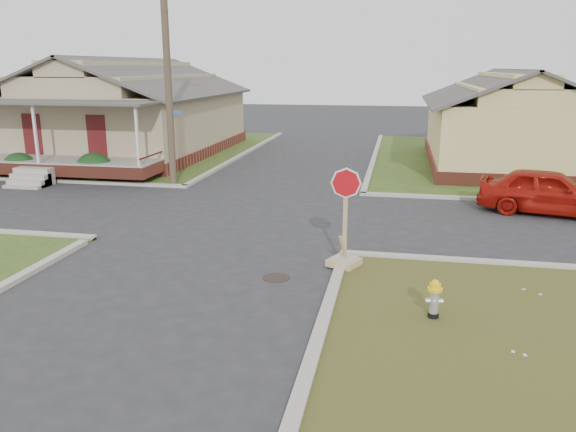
% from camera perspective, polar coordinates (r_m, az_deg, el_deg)
% --- Properties ---
extents(ground, '(120.00, 120.00, 0.00)m').
position_cam_1_polar(ground, '(14.20, -9.49, -4.88)').
color(ground, '#28292B').
rests_on(ground, ground).
extents(verge_far_left, '(19.00, 19.00, 0.05)m').
position_cam_1_polar(verge_far_left, '(35.63, -19.13, 6.48)').
color(verge_far_left, '#304819').
rests_on(verge_far_left, ground).
extents(curbs, '(80.00, 40.00, 0.12)m').
position_cam_1_polar(curbs, '(18.75, -4.17, 0.18)').
color(curbs, '#A9A498').
rests_on(curbs, ground).
extents(manhole, '(0.64, 0.64, 0.01)m').
position_cam_1_polar(manhole, '(13.15, -1.19, -6.28)').
color(manhole, black).
rests_on(manhole, ground).
extents(corner_house, '(10.10, 15.50, 5.30)m').
position_cam_1_polar(corner_house, '(32.81, -16.01, 10.03)').
color(corner_house, brown).
rests_on(corner_house, ground).
extents(side_house_yellow, '(7.60, 11.60, 4.70)m').
position_cam_1_polar(side_house_yellow, '(29.54, 21.45, 8.93)').
color(side_house_yellow, brown).
rests_on(side_house_yellow, ground).
extents(utility_pole, '(1.80, 0.28, 9.00)m').
position_cam_1_polar(utility_pole, '(23.21, -12.15, 14.37)').
color(utility_pole, '#3F3024').
rests_on(utility_pole, ground).
extents(fire_hydrant, '(0.29, 0.29, 0.78)m').
position_cam_1_polar(fire_hydrant, '(11.27, 14.66, -7.93)').
color(fire_hydrant, black).
rests_on(fire_hydrant, ground).
extents(stop_sign, '(0.69, 0.67, 2.43)m').
position_cam_1_polar(stop_sign, '(13.70, 5.75, -2.95)').
color(stop_sign, tan).
rests_on(stop_sign, ground).
extents(red_sedan, '(4.74, 2.79, 1.51)m').
position_cam_1_polar(red_sedan, '(20.51, 24.98, 2.27)').
color(red_sedan, '#9E130B').
rests_on(red_sedan, ground).
extents(hedge_left, '(1.43, 1.18, 1.10)m').
position_cam_1_polar(hedge_left, '(27.26, -25.62, 4.69)').
color(hedge_left, '#133514').
rests_on(hedge_left, verge_far_left).
extents(hedge_right, '(1.50, 1.23, 1.15)m').
position_cam_1_polar(hedge_right, '(25.42, -19.09, 4.75)').
color(hedge_right, '#133514').
rests_on(hedge_right, verge_far_left).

